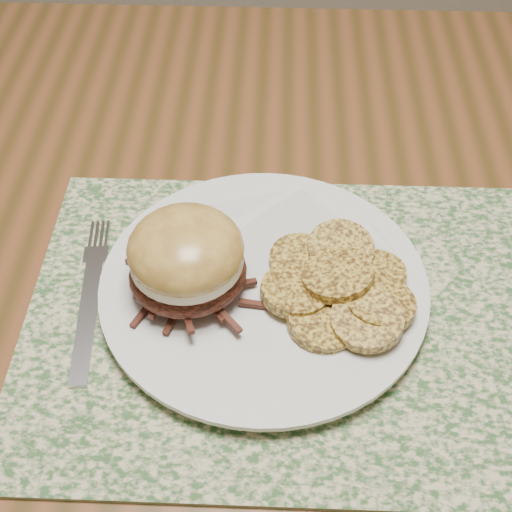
{
  "coord_description": "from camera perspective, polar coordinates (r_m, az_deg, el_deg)",
  "views": [
    {
      "loc": [
        0.09,
        -0.44,
        1.22
      ],
      "look_at": [
        0.08,
        -0.04,
        0.79
      ],
      "focal_mm": 50.0,
      "sensor_mm": 36.0,
      "label": 1
    }
  ],
  "objects": [
    {
      "name": "dining_table",
      "position": [
        0.71,
        -6.19,
        -4.06
      ],
      "size": [
        1.5,
        0.9,
        0.75
      ],
      "color": "brown",
      "rests_on": "ground"
    },
    {
      "name": "roasted_potatoes",
      "position": [
        0.58,
        6.74,
        -2.43
      ],
      "size": [
        0.14,
        0.15,
        0.03
      ],
      "color": "gold",
      "rests_on": "dinner_plate"
    },
    {
      "name": "dinner_plate",
      "position": [
        0.6,
        0.63,
        -2.5
      ],
      "size": [
        0.26,
        0.26,
        0.02
      ],
      "primitive_type": "cylinder",
      "color": "silver",
      "rests_on": "placemat"
    },
    {
      "name": "placemat",
      "position": [
        0.6,
        3.24,
        -4.83
      ],
      "size": [
        0.45,
        0.33,
        0.0
      ],
      "primitive_type": "cube",
      "color": "#33582D",
      "rests_on": "dining_table"
    },
    {
      "name": "fork",
      "position": [
        0.62,
        -13.1,
        -3.04
      ],
      "size": [
        0.03,
        0.18,
        0.0
      ],
      "rotation": [
        0.0,
        0.0,
        0.09
      ],
      "color": "#B1B1B8",
      "rests_on": "placemat"
    },
    {
      "name": "pork_sandwich",
      "position": [
        0.57,
        -5.57,
        -0.26
      ],
      "size": [
        0.12,
        0.12,
        0.07
      ],
      "rotation": [
        0.0,
        0.0,
        0.38
      ],
      "color": "black",
      "rests_on": "dinner_plate"
    }
  ]
}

